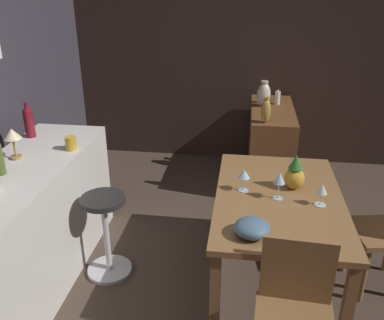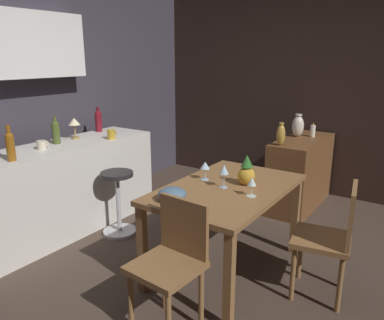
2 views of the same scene
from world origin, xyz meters
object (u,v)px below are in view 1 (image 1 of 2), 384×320
at_px(wine_bottle_ruby, 29,121).
at_px(pillar_candle_short, 260,97).
at_px(pineapple_centerpiece, 295,174).
at_px(vase_brass, 266,111).
at_px(dining_table, 278,208).
at_px(wine_glass_right, 322,190).
at_px(wine_glass_center, 244,175).
at_px(pillar_candle_tall, 278,98).
at_px(bar_stool, 106,233).
at_px(cup_mustard, 71,143).
at_px(counter_lamp, 12,136).
at_px(wine_glass_left, 279,179).
at_px(sideboard_cabinet, 270,146).
at_px(fruit_bowl, 252,228).
at_px(chair_near_window, 294,313).
at_px(vase_ceramic_ivory, 264,94).

relative_size(wine_bottle_ruby, pillar_candle_short, 1.88).
distance_m(pineapple_centerpiece, vase_brass, 1.16).
height_order(dining_table, wine_glass_right, wine_glass_right).
height_order(wine_glass_center, pillar_candle_tall, pillar_candle_tall).
bearing_deg(bar_stool, cup_mustard, 51.17).
distance_m(bar_stool, counter_lamp, 0.95).
bearing_deg(wine_bottle_ruby, cup_mustard, -116.46).
xyz_separation_m(wine_bottle_ruby, cup_mustard, (-0.21, -0.43, -0.08)).
height_order(dining_table, pillar_candle_short, pillar_candle_short).
distance_m(wine_glass_right, wine_bottle_ruby, 2.27).
relative_size(cup_mustard, counter_lamp, 0.52).
bearing_deg(wine_glass_left, pillar_candle_short, 2.77).
distance_m(wine_glass_left, cup_mustard, 1.53).
bearing_deg(cup_mustard, wine_bottle_ruby, 63.54).
relative_size(cup_mustard, pillar_candle_tall, 0.71).
distance_m(wine_glass_right, counter_lamp, 2.11).
height_order(sideboard_cabinet, pillar_candle_tall, pillar_candle_tall).
bearing_deg(bar_stool, pillar_candle_tall, -33.83).
xyz_separation_m(cup_mustard, vase_brass, (1.05, -1.45, -0.01)).
distance_m(dining_table, vase_brass, 1.31).
bearing_deg(vase_brass, wine_bottle_ruby, 114.08).
height_order(dining_table, pillar_candle_tall, pillar_candle_tall).
bearing_deg(bar_stool, wine_glass_right, -92.56).
distance_m(dining_table, wine_glass_center, 0.32).
xyz_separation_m(pillar_candle_short, vase_brass, (-0.68, -0.04, 0.05)).
xyz_separation_m(sideboard_cabinet, cup_mustard, (-1.51, 1.54, 0.54)).
bearing_deg(wine_bottle_ruby, counter_lamp, -165.97).
bearing_deg(counter_lamp, cup_mustard, -57.07).
height_order(fruit_bowl, counter_lamp, counter_lamp).
height_order(chair_near_window, vase_brass, vase_brass).
bearing_deg(wine_bottle_ruby, vase_ceramic_ivory, -53.49).
bearing_deg(wine_glass_center, cup_mustard, 82.25).
distance_m(bar_stool, pillar_candle_short, 2.33).
relative_size(chair_near_window, wine_glass_right, 5.86).
distance_m(wine_glass_center, wine_bottle_ruby, 1.76).
xyz_separation_m(wine_glass_left, wine_glass_center, (0.08, 0.23, -0.02)).
bearing_deg(chair_near_window, wine_glass_left, 4.96).
bearing_deg(vase_brass, dining_table, -176.99).
distance_m(pillar_candle_tall, vase_ceramic_ivory, 0.19).
xyz_separation_m(dining_table, counter_lamp, (0.01, 1.84, 0.41)).
xyz_separation_m(wine_glass_left, pillar_candle_short, (1.99, 0.10, -0.00)).
distance_m(pillar_candle_tall, pillar_candle_short, 0.19).
bearing_deg(cup_mustard, chair_near_window, -122.90).
distance_m(pillar_candle_tall, vase_brass, 0.66).
bearing_deg(pineapple_centerpiece, cup_mustard, 86.78).
bearing_deg(pillar_candle_tall, dining_table, 177.71).
bearing_deg(dining_table, vase_brass, 3.01).
xyz_separation_m(dining_table, vase_ceramic_ivory, (1.82, 0.07, 0.30)).
relative_size(bar_stool, wine_glass_left, 3.45).
bearing_deg(pillar_candle_short, wine_glass_left, -177.23).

